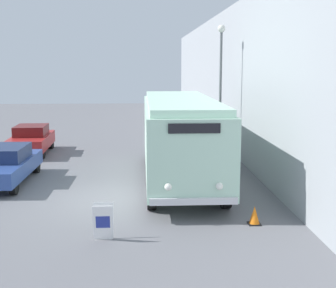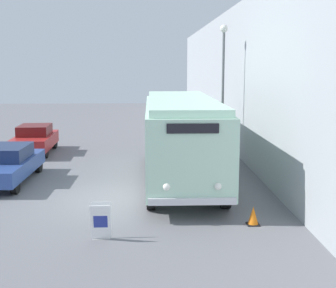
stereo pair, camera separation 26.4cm
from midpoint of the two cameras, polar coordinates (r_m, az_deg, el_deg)
ground_plane at (r=16.15m, az=-7.24°, el=-6.75°), size 80.00×80.00×0.00m
building_wall_right at (r=25.89m, az=7.28°, el=7.90°), size 0.30×60.00×7.55m
vintage_bus at (r=18.15m, az=1.04°, el=1.20°), size 2.68×10.08×3.27m
sign_board at (r=12.54m, az=-8.51°, el=-9.42°), size 0.53×0.36×0.96m
streetlamp at (r=22.07m, az=6.09°, el=8.52°), size 0.36×0.36×6.34m
parked_car_near at (r=19.21m, az=-19.76°, el=-2.34°), size 2.00×4.79×1.42m
parked_car_mid at (r=25.05m, az=-16.62°, el=0.54°), size 1.93×4.22×1.46m
traffic_cone at (r=13.78m, az=9.95°, el=-8.58°), size 0.36×0.36×0.54m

